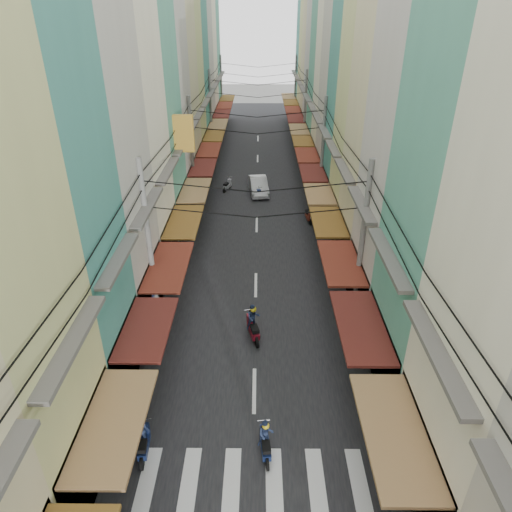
{
  "coord_description": "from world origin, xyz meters",
  "views": [
    {
      "loc": [
        0.17,
        -15.64,
        13.82
      ],
      "look_at": [
        0.02,
        5.0,
        2.42
      ],
      "focal_mm": 32.0,
      "sensor_mm": 36.0,
      "label": 1
    }
  ],
  "objects_px": {
    "market_umbrella": "(450,472)",
    "white_car": "(258,193)",
    "bicycle": "(382,338)",
    "traffic_sign": "(364,308)"
  },
  "relations": [
    {
      "from": "bicycle",
      "to": "white_car",
      "type": "bearing_deg",
      "value": -0.76
    },
    {
      "from": "white_car",
      "to": "traffic_sign",
      "type": "bearing_deg",
      "value": -83.01
    },
    {
      "from": "market_umbrella",
      "to": "white_car",
      "type": "bearing_deg",
      "value": 101.64
    },
    {
      "from": "bicycle",
      "to": "traffic_sign",
      "type": "relative_size",
      "value": 0.48
    },
    {
      "from": "white_car",
      "to": "bicycle",
      "type": "distance_m",
      "value": 19.84
    },
    {
      "from": "white_car",
      "to": "bicycle",
      "type": "height_order",
      "value": "white_car"
    },
    {
      "from": "traffic_sign",
      "to": "market_umbrella",
      "type": "bearing_deg",
      "value": -82.92
    },
    {
      "from": "bicycle",
      "to": "traffic_sign",
      "type": "distance_m",
      "value": 2.57
    },
    {
      "from": "white_car",
      "to": "bicycle",
      "type": "relative_size",
      "value": 3.24
    },
    {
      "from": "white_car",
      "to": "market_umbrella",
      "type": "xyz_separation_m",
      "value": [
        5.64,
        -27.39,
        1.93
      ]
    }
  ]
}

